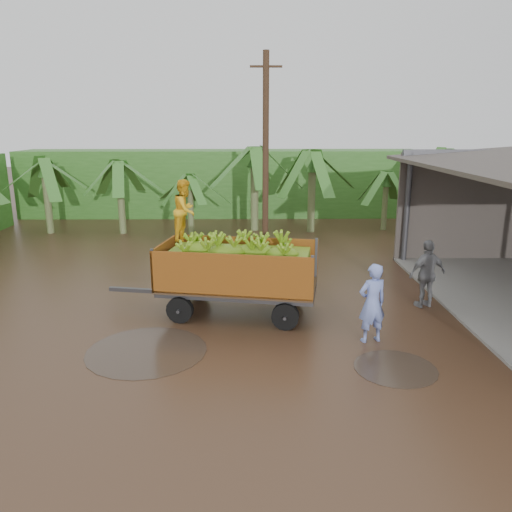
{
  "coord_description": "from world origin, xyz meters",
  "views": [
    {
      "loc": [
        -0.45,
        -12.22,
        4.94
      ],
      "look_at": [
        -0.27,
        0.95,
        1.48
      ],
      "focal_mm": 35.0,
      "sensor_mm": 36.0,
      "label": 1
    }
  ],
  "objects": [
    {
      "name": "man_blue",
      "position": [
        2.39,
        -1.37,
        0.95
      ],
      "size": [
        0.79,
        0.63,
        1.9
      ],
      "primitive_type": "imported",
      "rotation": [
        0.0,
        0.0,
        3.43
      ],
      "color": "#778BDA",
      "rests_on": "ground"
    },
    {
      "name": "banana_plants",
      "position": [
        -4.47,
        7.03,
        1.88
      ],
      "size": [
        24.11,
        21.06,
        4.18
      ],
      "color": "#2D661E",
      "rests_on": "ground"
    },
    {
      "name": "hedge_north",
      "position": [
        -2.0,
        16.0,
        1.8
      ],
      "size": [
        22.0,
        3.0,
        3.6
      ],
      "primitive_type": "cube",
      "color": "#2D661E",
      "rests_on": "ground"
    },
    {
      "name": "utility_pole",
      "position": [
        0.18,
        7.31,
        3.86
      ],
      "size": [
        1.2,
        0.24,
        7.61
      ],
      "color": "#47301E",
      "rests_on": "ground"
    },
    {
      "name": "banana_trailer",
      "position": [
        -0.8,
        0.47,
        1.27
      ],
      "size": [
        5.83,
        2.7,
        3.55
      ],
      "rotation": [
        0.0,
        0.0,
        -0.18
      ],
      "color": "#B9671A",
      "rests_on": "ground"
    },
    {
      "name": "man_grey",
      "position": [
        4.47,
        0.92,
        0.96
      ],
      "size": [
        1.21,
        0.78,
        1.91
      ],
      "primitive_type": "imported",
      "rotation": [
        0.0,
        0.0,
        3.45
      ],
      "color": "slate",
      "rests_on": "ground"
    },
    {
      "name": "ground",
      "position": [
        0.0,
        0.0,
        0.0
      ],
      "size": [
        100.0,
        100.0,
        0.0
      ],
      "primitive_type": "plane",
      "color": "black",
      "rests_on": "ground"
    }
  ]
}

